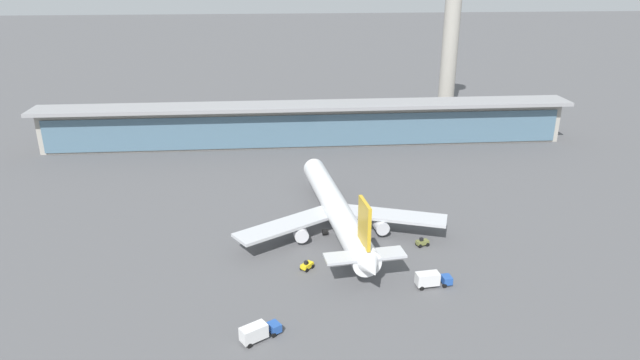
{
  "coord_description": "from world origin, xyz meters",
  "views": [
    {
      "loc": [
        -11.26,
        -120.94,
        60.96
      ],
      "look_at": [
        0.0,
        14.16,
        8.09
      ],
      "focal_mm": 31.68,
      "sensor_mm": 36.0,
      "label": 1
    }
  ],
  "objects_px": {
    "service_truck_by_tail_yellow": "(307,266)",
    "service_truck_near_nose_blue": "(431,279)",
    "service_truck_under_wing_blue": "(258,332)",
    "airliner_on_stand": "(337,210)",
    "service_truck_mid_apron_olive": "(422,242)",
    "control_tower": "(453,11)"
  },
  "relations": [
    {
      "from": "service_truck_by_tail_yellow",
      "to": "control_tower",
      "type": "xyz_separation_m",
      "value": [
        64.54,
        118.74,
        41.62
      ]
    },
    {
      "from": "service_truck_under_wing_blue",
      "to": "control_tower",
      "type": "distance_m",
      "value": 165.26
    },
    {
      "from": "airliner_on_stand",
      "to": "service_truck_mid_apron_olive",
      "type": "bearing_deg",
      "value": -26.67
    },
    {
      "from": "airliner_on_stand",
      "to": "service_truck_near_nose_blue",
      "type": "height_order",
      "value": "airliner_on_stand"
    },
    {
      "from": "service_truck_near_nose_blue",
      "to": "service_truck_under_wing_blue",
      "type": "distance_m",
      "value": 37.03
    },
    {
      "from": "service_truck_under_wing_blue",
      "to": "service_truck_mid_apron_olive",
      "type": "distance_m",
      "value": 48.34
    },
    {
      "from": "service_truck_by_tail_yellow",
      "to": "service_truck_near_nose_blue",
      "type": "bearing_deg",
      "value": -19.87
    },
    {
      "from": "airliner_on_stand",
      "to": "service_truck_by_tail_yellow",
      "type": "bearing_deg",
      "value": -115.15
    },
    {
      "from": "airliner_on_stand",
      "to": "service_truck_by_tail_yellow",
      "type": "height_order",
      "value": "airliner_on_stand"
    },
    {
      "from": "service_truck_under_wing_blue",
      "to": "control_tower",
      "type": "xyz_separation_m",
      "value": [
        74.38,
        141.83,
        40.8
      ]
    },
    {
      "from": "airliner_on_stand",
      "to": "service_truck_mid_apron_olive",
      "type": "distance_m",
      "value": 21.37
    },
    {
      "from": "service_truck_under_wing_blue",
      "to": "service_truck_by_tail_yellow",
      "type": "distance_m",
      "value": 25.11
    },
    {
      "from": "service_truck_mid_apron_olive",
      "to": "service_truck_by_tail_yellow",
      "type": "height_order",
      "value": "same"
    },
    {
      "from": "service_truck_mid_apron_olive",
      "to": "control_tower",
      "type": "bearing_deg",
      "value": 71.19
    },
    {
      "from": "service_truck_near_nose_blue",
      "to": "service_truck_by_tail_yellow",
      "type": "relative_size",
      "value": 2.3
    },
    {
      "from": "airliner_on_stand",
      "to": "service_truck_mid_apron_olive",
      "type": "xyz_separation_m",
      "value": [
        18.64,
        -9.36,
        -4.67
      ]
    },
    {
      "from": "service_truck_by_tail_yellow",
      "to": "airliner_on_stand",
      "type": "bearing_deg",
      "value": 64.85
    },
    {
      "from": "airliner_on_stand",
      "to": "service_truck_near_nose_blue",
      "type": "bearing_deg",
      "value": -58.77
    },
    {
      "from": "service_truck_under_wing_blue",
      "to": "service_truck_mid_apron_olive",
      "type": "relative_size",
      "value": 2.3
    },
    {
      "from": "airliner_on_stand",
      "to": "service_truck_by_tail_yellow",
      "type": "xyz_separation_m",
      "value": [
        -8.29,
        -17.65,
        -4.67
      ]
    },
    {
      "from": "airliner_on_stand",
      "to": "service_truck_by_tail_yellow",
      "type": "relative_size",
      "value": 20.23
    },
    {
      "from": "service_truck_mid_apron_olive",
      "to": "airliner_on_stand",
      "type": "bearing_deg",
      "value": 153.33
    }
  ]
}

